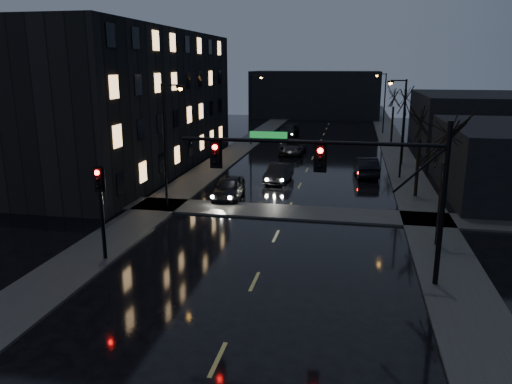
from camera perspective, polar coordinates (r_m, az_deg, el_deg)
The scene contains 21 objects.
sidewalk_left at distance 49.04m, azimuth -3.77°, elevation 3.69°, with size 3.00×140.00×0.12m, color #2D2D2B.
sidewalk_right at distance 47.67m, azimuth 16.43°, elevation 2.82°, with size 3.00×140.00×0.12m, color #2D2D2B.
sidewalk_cross at distance 31.65m, azimuth 3.54°, elevation -2.29°, with size 40.00×3.00×0.12m, color #2D2D2B.
apartment_block at distance 46.42m, azimuth -15.25°, elevation 10.02°, with size 12.00×30.00×12.00m, color black.
commercial_right_far at distance 61.30m, azimuth 23.57°, elevation 7.46°, with size 12.00×18.00×6.00m, color black.
far_block at distance 89.99m, azimuth 6.79°, elevation 11.01°, with size 22.00×10.00×8.00m, color black.
signal_mast at distance 21.01m, azimuth 10.72°, elevation 2.45°, with size 11.11×0.41×7.00m.
signal_pole_left at distance 24.30m, azimuth -17.32°, elevation -0.85°, with size 0.35×0.41×4.53m.
tree_near at distance 26.13m, azimuth 21.09°, elevation 7.04°, with size 3.52×3.52×8.08m.
tree_mid_a at distance 36.01m, azimuth 18.42°, elevation 8.40°, with size 3.30×3.30×7.58m.
tree_mid_b at distance 47.85m, azimuth 16.77°, elevation 10.77°, with size 3.74×3.74×8.59m.
tree_far at distance 61.82m, azimuth 15.54°, elevation 11.02°, with size 3.43×3.43×7.88m.
streetlight_l_near at distance 32.02m, azimuth -10.10°, elevation 6.35°, with size 1.53×0.28×8.00m.
streetlight_l_far at distance 57.89m, azimuth -0.39°, elevation 10.06°, with size 1.53×0.28×8.00m.
streetlight_r_mid at distance 41.96m, azimuth 16.21°, elevation 7.86°, with size 1.53×0.28×8.00m.
streetlight_r_far at distance 69.81m, azimuth 14.32°, elevation 10.36°, with size 1.53×0.28×8.00m.
oncoming_car_a at distance 34.86m, azimuth -3.10°, elevation 0.51°, with size 1.85×4.59×1.56m, color black.
oncoming_car_b at distance 39.86m, azimuth 2.62°, elevation 2.19°, with size 1.52×4.36×1.44m, color black.
oncoming_car_c at distance 52.69m, azimuth 4.23°, elevation 5.20°, with size 2.51×5.45×1.51m, color black.
oncoming_car_d at distance 65.08m, azimuth 3.79°, elevation 6.96°, with size 2.14×5.26×1.53m, color black.
lead_car at distance 42.92m, azimuth 12.47°, elevation 2.86°, with size 1.71×4.91×1.62m, color black.
Camera 1 is at (3.90, -11.58, 9.12)m, focal length 35.00 mm.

